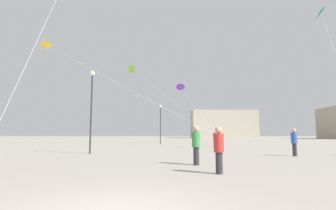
{
  "coord_description": "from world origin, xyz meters",
  "views": [
    {
      "loc": [
        1.27,
        -4.89,
        1.44
      ],
      "look_at": [
        0.0,
        22.66,
        4.53
      ],
      "focal_mm": 27.54,
      "sensor_mm": 36.0,
      "label": 1
    }
  ],
  "objects_px": {
    "building_left_hall": "(224,124)",
    "lamppost_east": "(92,99)",
    "lamppost_west": "(160,118)",
    "person_in_black": "(215,138)",
    "kite_emerald_diamond": "(321,12)",
    "person_in_green": "(196,143)",
    "person_in_red": "(219,148)",
    "kite_violet_diamond": "(181,87)",
    "kite_amber_delta": "(55,50)",
    "kite_lime_diamond": "(133,69)",
    "person_in_blue": "(294,141)"
  },
  "relations": [
    {
      "from": "kite_emerald_diamond",
      "to": "kite_violet_diamond",
      "type": "height_order",
      "value": "kite_emerald_diamond"
    },
    {
      "from": "building_left_hall",
      "to": "kite_emerald_diamond",
      "type": "bearing_deg",
      "value": -93.06
    },
    {
      "from": "person_in_red",
      "to": "lamppost_east",
      "type": "distance_m",
      "value": 12.45
    },
    {
      "from": "person_in_blue",
      "to": "person_in_green",
      "type": "bearing_deg",
      "value": -116.46
    },
    {
      "from": "person_in_blue",
      "to": "kite_violet_diamond",
      "type": "xyz_separation_m",
      "value": [
        -7.29,
        21.36,
        7.57
      ]
    },
    {
      "from": "building_left_hall",
      "to": "person_in_red",
      "type": "bearing_deg",
      "value": -99.65
    },
    {
      "from": "building_left_hall",
      "to": "lamppost_west",
      "type": "distance_m",
      "value": 60.72
    },
    {
      "from": "lamppost_west",
      "to": "kite_emerald_diamond",
      "type": "bearing_deg",
      "value": -45.58
    },
    {
      "from": "person_in_green",
      "to": "kite_emerald_diamond",
      "type": "bearing_deg",
      "value": 51.37
    },
    {
      "from": "kite_emerald_diamond",
      "to": "lamppost_west",
      "type": "bearing_deg",
      "value": 134.42
    },
    {
      "from": "building_left_hall",
      "to": "kite_lime_diamond",
      "type": "bearing_deg",
      "value": -113.32
    },
    {
      "from": "person_in_green",
      "to": "kite_lime_diamond",
      "type": "xyz_separation_m",
      "value": [
        -8.26,
        27.68,
        10.75
      ]
    },
    {
      "from": "kite_emerald_diamond",
      "to": "kite_violet_diamond",
      "type": "relative_size",
      "value": 1.11
    },
    {
      "from": "kite_amber_delta",
      "to": "lamppost_west",
      "type": "bearing_deg",
      "value": 28.75
    },
    {
      "from": "person_in_red",
      "to": "lamppost_west",
      "type": "height_order",
      "value": "lamppost_west"
    },
    {
      "from": "person_in_red",
      "to": "lamppost_west",
      "type": "relative_size",
      "value": 0.31
    },
    {
      "from": "kite_lime_diamond",
      "to": "kite_violet_diamond",
      "type": "height_order",
      "value": "kite_lime_diamond"
    },
    {
      "from": "person_in_black",
      "to": "lamppost_west",
      "type": "height_order",
      "value": "lamppost_west"
    },
    {
      "from": "kite_amber_delta",
      "to": "lamppost_east",
      "type": "xyz_separation_m",
      "value": [
        8.38,
        -10.59,
        -7.49
      ]
    },
    {
      "from": "person_in_red",
      "to": "kite_emerald_diamond",
      "type": "bearing_deg",
      "value": 63.99
    },
    {
      "from": "kite_violet_diamond",
      "to": "person_in_black",
      "type": "bearing_deg",
      "value": -67.13
    },
    {
      "from": "lamppost_east",
      "to": "lamppost_west",
      "type": "relative_size",
      "value": 1.12
    },
    {
      "from": "kite_violet_diamond",
      "to": "lamppost_west",
      "type": "bearing_deg",
      "value": -136.78
    },
    {
      "from": "kite_lime_diamond",
      "to": "person_in_blue",
      "type": "bearing_deg",
      "value": -56.58
    },
    {
      "from": "lamppost_west",
      "to": "kite_violet_diamond",
      "type": "bearing_deg",
      "value": 43.22
    },
    {
      "from": "person_in_black",
      "to": "lamppost_east",
      "type": "relative_size",
      "value": 0.28
    },
    {
      "from": "person_in_red",
      "to": "person_in_blue",
      "type": "bearing_deg",
      "value": 68.11
    },
    {
      "from": "building_left_hall",
      "to": "kite_violet_diamond",
      "type": "bearing_deg",
      "value": -105.78
    },
    {
      "from": "person_in_green",
      "to": "kite_amber_delta",
      "type": "bearing_deg",
      "value": 145.3
    },
    {
      "from": "kite_amber_delta",
      "to": "person_in_red",
      "type": "bearing_deg",
      "value": -50.29
    },
    {
      "from": "kite_emerald_diamond",
      "to": "building_left_hall",
      "type": "relative_size",
      "value": 0.46
    },
    {
      "from": "person_in_black",
      "to": "kite_amber_delta",
      "type": "height_order",
      "value": "kite_amber_delta"
    },
    {
      "from": "person_in_red",
      "to": "kite_amber_delta",
      "type": "bearing_deg",
      "value": 145.86
    },
    {
      "from": "kite_amber_delta",
      "to": "kite_lime_diamond",
      "type": "distance_m",
      "value": 12.98
    },
    {
      "from": "kite_violet_diamond",
      "to": "kite_lime_diamond",
      "type": "bearing_deg",
      "value": 170.59
    },
    {
      "from": "person_in_green",
      "to": "kite_amber_delta",
      "type": "xyz_separation_m",
      "value": [
        -15.68,
        17.04,
        10.49
      ]
    },
    {
      "from": "person_in_green",
      "to": "person_in_black",
      "type": "xyz_separation_m",
      "value": [
        3.2,
        17.36,
        -0.04
      ]
    },
    {
      "from": "person_in_green",
      "to": "person_in_red",
      "type": "bearing_deg",
      "value": -63.3
    },
    {
      "from": "kite_amber_delta",
      "to": "kite_lime_diamond",
      "type": "relative_size",
      "value": 1.66
    },
    {
      "from": "lamppost_west",
      "to": "lamppost_east",
      "type": "bearing_deg",
      "value": -102.49
    },
    {
      "from": "person_in_green",
      "to": "lamppost_west",
      "type": "bearing_deg",
      "value": 110.99
    },
    {
      "from": "kite_lime_diamond",
      "to": "kite_emerald_diamond",
      "type": "distance_m",
      "value": 26.98
    },
    {
      "from": "person_in_red",
      "to": "kite_violet_diamond",
      "type": "xyz_separation_m",
      "value": [
        -1.27,
        29.05,
        7.61
      ]
    },
    {
      "from": "person_in_red",
      "to": "lamppost_east",
      "type": "xyz_separation_m",
      "value": [
        -7.96,
        9.08,
        3.06
      ]
    },
    {
      "from": "kite_emerald_diamond",
      "to": "lamppost_east",
      "type": "xyz_separation_m",
      "value": [
        -18.39,
        -2.44,
        -7.54
      ]
    },
    {
      "from": "kite_emerald_diamond",
      "to": "kite_lime_diamond",
      "type": "bearing_deg",
      "value": 135.81
    },
    {
      "from": "kite_lime_diamond",
      "to": "lamppost_east",
      "type": "relative_size",
      "value": 2.02
    },
    {
      "from": "person_in_red",
      "to": "kite_violet_diamond",
      "type": "bearing_deg",
      "value": 108.66
    },
    {
      "from": "building_left_hall",
      "to": "lamppost_east",
      "type": "relative_size",
      "value": 3.83
    },
    {
      "from": "person_in_blue",
      "to": "kite_violet_diamond",
      "type": "height_order",
      "value": "kite_violet_diamond"
    }
  ]
}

